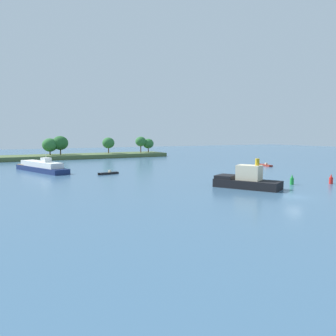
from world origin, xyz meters
name	(u,v)px	position (x,y,z in m)	size (l,w,h in m)	color
ground_plane	(294,197)	(0.00, 0.00, 0.00)	(400.00, 400.00, 0.00)	#3D607F
treeline_island	(60,152)	(-14.86, 98.76, 2.55)	(83.52, 15.05, 9.56)	#4C6038
tugboat	(246,180)	(-0.61, 9.91, 1.36)	(9.04, 12.02, 5.24)	black
small_motorboat	(265,165)	(32.60, 38.50, 0.27)	(2.16, 5.77, 0.99)	maroon
fishing_skiff	(108,173)	(-15.08, 41.13, 0.26)	(5.24, 1.94, 0.97)	black
white_riverboat	(41,167)	(-27.98, 54.99, 1.20)	(10.08, 21.60, 5.05)	navy
channel_buoy_red	(331,180)	(16.90, 5.89, 0.81)	(0.70, 0.70, 1.90)	red
channel_buoy_green	(292,180)	(9.68, 8.87, 0.81)	(0.70, 0.70, 1.90)	green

